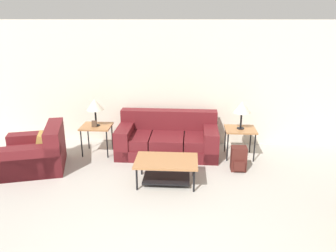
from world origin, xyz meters
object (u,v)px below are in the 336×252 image
Objects in this scene: side_table_left at (96,128)px; side_table_right at (240,131)px; armchair at (37,154)px; coffee_table at (166,166)px; backpack at (239,159)px; couch at (168,139)px; table_lamp_right at (242,107)px; table_lamp_left at (95,105)px.

side_table_right is at bearing 0.00° from side_table_left.
armchair is 1.22× the size of coffee_table.
backpack is at bearing 23.66° from coffee_table.
couch is at bearing 151.60° from backpack.
couch reaches higher than side_table_left.
coffee_table is 2.31× the size of backpack.
table_lamp_right is (0.00, 0.00, 0.48)m from side_table_right.
side_table_left is 1.08× the size of table_lamp_left.
couch is 1.94× the size of coffee_table.
table_lamp_right reaches higher than side_table_right.
armchair reaches higher than side_table_right.
side_table_left is at bearing 40.42° from armchair.
couch is at bearing 3.84° from side_table_left.
table_lamp_left is at bearing 141.61° from coffee_table.
armchair reaches higher than side_table_left.
side_table_right is 0.70m from backpack.
coffee_table is 1.81m from side_table_right.
table_lamp_right is at bearing 11.58° from armchair.
side_table_right is at bearing -3.85° from couch.
coffee_table is at bearing -9.70° from armchair.
couch is at bearing 176.15° from side_table_right.
coffee_table is at bearing -139.19° from side_table_right.
coffee_table is 1.39m from backpack.
couch is 1.45m from side_table_left.
coffee_table is 1.93m from table_lamp_right.
backpack reaches higher than coffee_table.
table_lamp_left is 1.22× the size of backpack.
side_table_left is at bearing -176.16° from couch.
coffee_table is at bearing -38.39° from table_lamp_left.
coffee_table is (0.06, -1.27, 0.02)m from couch.
coffee_table is 1.89× the size of table_lamp_right.
coffee_table is 1.89× the size of table_lamp_left.
armchair is 2.31× the size of table_lamp_right.
couch reaches higher than coffee_table.
table_lamp_right is (2.85, 0.00, 0.48)m from side_table_left.
table_lamp_right is 1.01m from backpack.
side_table_left is at bearing 180.00° from table_lamp_right.
couch is 1.60m from table_lamp_right.
table_lamp_left reaches higher than backpack.
armchair is 1.21m from side_table_left.
side_table_right is 2.89m from table_lamp_left.
backpack is at bearing -98.78° from side_table_right.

